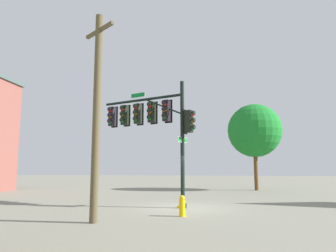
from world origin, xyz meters
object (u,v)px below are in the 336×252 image
object	(u,v)px
signal_pole_assembly	(152,119)
tree_near	(254,131)
fire_hydrant	(182,206)
utility_pole	(97,111)

from	to	relation	value
signal_pole_assembly	tree_near	distance (m)	13.60
signal_pole_assembly	fire_hydrant	distance (m)	5.54
signal_pole_assembly	tree_near	size ratio (longest dim) A/B	0.84
utility_pole	tree_near	world-z (taller)	utility_pole
utility_pole	tree_near	size ratio (longest dim) A/B	1.04
tree_near	utility_pole	bearing A→B (deg)	64.69
fire_hydrant	utility_pole	bearing A→B (deg)	32.52
signal_pole_assembly	fire_hydrant	size ratio (longest dim) A/B	7.55
utility_pole	tree_near	bearing A→B (deg)	-115.31
fire_hydrant	tree_near	distance (m)	16.46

